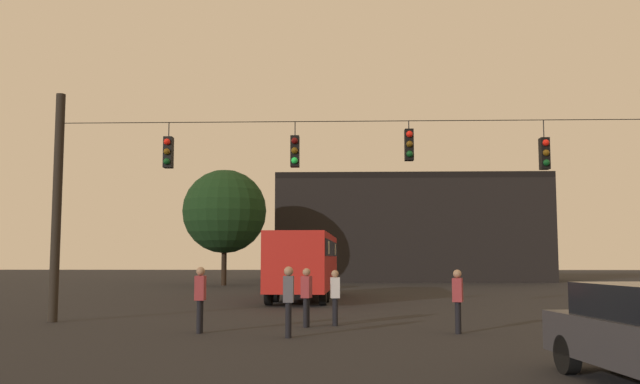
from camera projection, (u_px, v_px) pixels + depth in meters
name	position (u px, v px, depth m)	size (l,w,h in m)	color
ground_plane	(348.00, 303.00, 28.90)	(168.00, 168.00, 0.00)	black
overhead_signal_span	(350.00, 190.00, 20.49)	(18.09, 0.44, 6.96)	black
city_bus	(305.00, 259.00, 32.02)	(2.89, 11.08, 3.00)	#B21E19
car_far_left	(292.00, 276.00, 42.49)	(1.94, 4.39, 1.52)	#511919
pedestrian_crossing_left	(306.00, 294.00, 19.01)	(0.31, 0.40, 1.63)	black
pedestrian_crossing_center	(335.00, 294.00, 19.44)	(0.28, 0.39, 1.57)	black
pedestrian_crossing_right	(289.00, 297.00, 16.50)	(0.24, 0.36, 1.71)	black
pedestrian_near_bus	(458.00, 297.00, 17.37)	(0.33, 0.41, 1.62)	black
pedestrian_trailing	(200.00, 296.00, 17.50)	(0.24, 0.36, 1.68)	black
corner_building	(409.00, 229.00, 59.50)	(22.37, 10.78, 8.82)	black
tree_left_silhouette	(225.00, 211.00, 48.46)	(5.94, 5.94, 8.19)	black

